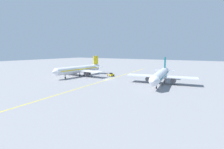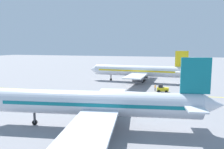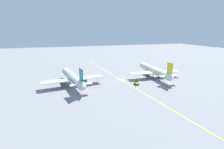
{
  "view_description": "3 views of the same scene",
  "coord_description": "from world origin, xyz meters",
  "px_view_note": "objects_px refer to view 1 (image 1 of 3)",
  "views": [
    {
      "loc": [
        -44.87,
        67.84,
        13.54
      ],
      "look_at": [
        -0.37,
        -3.74,
        2.09
      ],
      "focal_mm": 28.0,
      "sensor_mm": 36.0,
      "label": 1
    },
    {
      "loc": [
        -53.98,
        -13.17,
        12.15
      ],
      "look_at": [
        1.5,
        2.6,
        4.58
      ],
      "focal_mm": 35.0,
      "sensor_mm": 36.0,
      "label": 2
    },
    {
      "loc": [
        -31.41,
        -81.87,
        24.9
      ],
      "look_at": [
        -5.12,
        -1.59,
        3.45
      ],
      "focal_mm": 28.0,
      "sensor_mm": 36.0,
      "label": 3
    }
  ],
  "objects_px": {
    "baggage_tug_white": "(112,75)",
    "ground_crew_worker": "(108,75)",
    "airplane_at_gate": "(161,75)",
    "airplane_adjacent_stand": "(80,69)",
    "traffic_cone_mid_apron": "(119,75)",
    "traffic_cone_near_nose": "(101,73)"
  },
  "relations": [
    {
      "from": "ground_crew_worker",
      "to": "airplane_at_gate",
      "type": "bearing_deg",
      "value": 168.99
    },
    {
      "from": "airplane_adjacent_stand",
      "to": "ground_crew_worker",
      "type": "xyz_separation_m",
      "value": [
        -13.55,
        -6.53,
        -2.8
      ]
    },
    {
      "from": "traffic_cone_mid_apron",
      "to": "traffic_cone_near_nose",
      "type": "bearing_deg",
      "value": -9.44
    },
    {
      "from": "traffic_cone_mid_apron",
      "to": "airplane_adjacent_stand",
      "type": "bearing_deg",
      "value": 35.37
    },
    {
      "from": "airplane_adjacent_stand",
      "to": "traffic_cone_mid_apron",
      "type": "height_order",
      "value": "airplane_adjacent_stand"
    },
    {
      "from": "airplane_at_gate",
      "to": "ground_crew_worker",
      "type": "height_order",
      "value": "airplane_at_gate"
    },
    {
      "from": "ground_crew_worker",
      "to": "traffic_cone_near_nose",
      "type": "bearing_deg",
      "value": -39.48
    },
    {
      "from": "airplane_at_gate",
      "to": "airplane_adjacent_stand",
      "type": "xyz_separation_m",
      "value": [
        43.41,
        0.72,
        0.0
      ]
    },
    {
      "from": "airplane_at_gate",
      "to": "traffic_cone_near_nose",
      "type": "relative_size",
      "value": 64.52
    },
    {
      "from": "baggage_tug_white",
      "to": "ground_crew_worker",
      "type": "bearing_deg",
      "value": 58.36
    },
    {
      "from": "airplane_at_gate",
      "to": "airplane_adjacent_stand",
      "type": "bearing_deg",
      "value": 0.95
    },
    {
      "from": "baggage_tug_white",
      "to": "traffic_cone_mid_apron",
      "type": "distance_m",
      "value": 4.37
    },
    {
      "from": "ground_crew_worker",
      "to": "baggage_tug_white",
      "type": "bearing_deg",
      "value": -121.64
    },
    {
      "from": "airplane_adjacent_stand",
      "to": "traffic_cone_near_nose",
      "type": "distance_m",
      "value": 15.3
    },
    {
      "from": "ground_crew_worker",
      "to": "traffic_cone_mid_apron",
      "type": "height_order",
      "value": "ground_crew_worker"
    },
    {
      "from": "airplane_adjacent_stand",
      "to": "traffic_cone_mid_apron",
      "type": "bearing_deg",
      "value": -144.63
    },
    {
      "from": "airplane_adjacent_stand",
      "to": "traffic_cone_near_nose",
      "type": "relative_size",
      "value": 64.55
    },
    {
      "from": "baggage_tug_white",
      "to": "ground_crew_worker",
      "type": "relative_size",
      "value": 1.83
    },
    {
      "from": "airplane_adjacent_stand",
      "to": "ground_crew_worker",
      "type": "height_order",
      "value": "airplane_adjacent_stand"
    },
    {
      "from": "baggage_tug_white",
      "to": "traffic_cone_mid_apron",
      "type": "bearing_deg",
      "value": -122.95
    },
    {
      "from": "baggage_tug_white",
      "to": "traffic_cone_near_nose",
      "type": "distance_m",
      "value": 12.21
    },
    {
      "from": "airplane_adjacent_stand",
      "to": "baggage_tug_white",
      "type": "height_order",
      "value": "airplane_adjacent_stand"
    }
  ]
}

